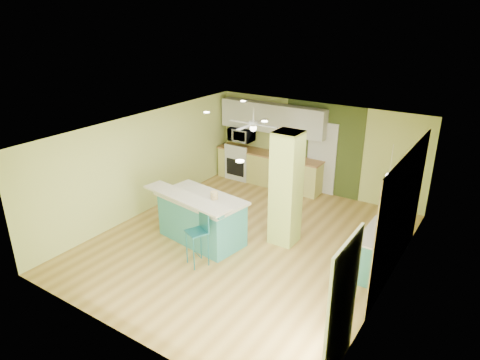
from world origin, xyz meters
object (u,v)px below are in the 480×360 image
object	(u,v)px
side_counter	(377,252)
fruit_bowl	(275,154)
peninsula	(201,218)
bar_stool	(200,229)
canister	(214,195)

from	to	relation	value
side_counter	fruit_bowl	size ratio (longest dim) A/B	4.71
peninsula	fruit_bowl	bearing A→B (deg)	101.23
bar_stool	side_counter	bearing A→B (deg)	52.90
peninsula	side_counter	bearing A→B (deg)	22.49
side_counter	fruit_bowl	distance (m)	4.68
canister	fruit_bowl	bearing A→B (deg)	97.67
peninsula	side_counter	size ratio (longest dim) A/B	1.69
bar_stool	fruit_bowl	world-z (taller)	bar_stool
canister	peninsula	bearing A→B (deg)	-159.06
fruit_bowl	canister	bearing A→B (deg)	-82.33
peninsula	canister	distance (m)	0.65
peninsula	canister	bearing A→B (deg)	29.31
bar_stool	canister	distance (m)	0.96
side_counter	fruit_bowl	xyz separation A→B (m)	(-3.77, 2.72, 0.54)
peninsula	bar_stool	world-z (taller)	peninsula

